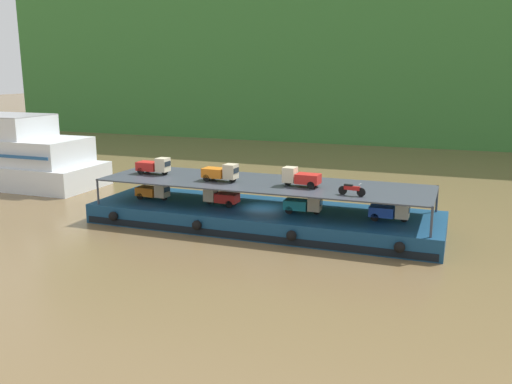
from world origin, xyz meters
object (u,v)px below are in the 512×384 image
mini_truck_upper_stern (154,166)px  mini_truck_lower_mid (304,204)px  mini_truck_upper_fore (301,177)px  motorcycle_upper_port (352,189)px  passenger_ferry_upstream (3,155)px  mini_truck_lower_aft (221,196)px  mini_truck_upper_mid (221,172)px  cargo_barge (262,217)px  mini_truck_lower_stern (153,191)px  mini_truck_lower_fore (390,211)px

mini_truck_upper_stern → mini_truck_lower_mid: bearing=-2.1°
mini_truck_upper_fore → motorcycle_upper_port: size_ratio=1.47×
mini_truck_upper_stern → passenger_ferry_upstream: bearing=164.7°
mini_truck_lower_aft → motorcycle_upper_port: size_ratio=1.45×
passenger_ferry_upstream → mini_truck_upper_mid: bearing=-13.5°
cargo_barge → mini_truck_upper_mid: bearing=-166.7°
mini_truck_lower_mid → mini_truck_lower_stern: bearing=180.0°
cargo_barge → mini_truck_lower_mid: bearing=-7.3°
cargo_barge → mini_truck_upper_mid: size_ratio=9.60×
mini_truck_lower_mid → passenger_ferry_upstream: (-34.82, 6.49, 0.86)m
mini_truck_lower_stern → mini_truck_lower_fore: size_ratio=1.01×
mini_truck_lower_stern → mini_truck_lower_fore: (18.89, 0.18, 0.00)m
mini_truck_lower_mid → mini_truck_lower_aft: bearing=178.8°
mini_truck_lower_mid → mini_truck_upper_stern: mini_truck_upper_stern is taller
passenger_ferry_upstream → mini_truck_lower_mid: bearing=-10.6°
mini_truck_lower_stern → mini_truck_upper_fore: size_ratio=1.00×
motorcycle_upper_port → passenger_ferry_upstream: size_ratio=0.09×
mini_truck_lower_stern → mini_truck_lower_aft: 5.94m
mini_truck_lower_aft → mini_truck_lower_mid: (6.75, -0.14, 0.00)m
passenger_ferry_upstream → cargo_barge: bearing=-10.9°
mini_truck_lower_aft → mini_truck_lower_stern: bearing=-178.7°
mini_truck_lower_aft → passenger_ferry_upstream: size_ratio=0.13×
mini_truck_lower_aft → passenger_ferry_upstream: passenger_ferry_upstream is taller
mini_truck_lower_mid → mini_truck_upper_mid: mini_truck_upper_mid is taller
mini_truck_lower_aft → motorcycle_upper_port: (10.54, -1.76, 1.74)m
mini_truck_upper_mid → mini_truck_lower_fore: bearing=2.2°
mini_truck_lower_stern → mini_truck_lower_fore: bearing=0.5°
mini_truck_lower_stern → mini_truck_upper_stern: mini_truck_upper_stern is taller
mini_truck_lower_mid → mini_truck_upper_fore: (-0.26, -0.04, 2.00)m
mini_truck_lower_mid → passenger_ferry_upstream: size_ratio=0.13×
mini_truck_lower_aft → mini_truck_upper_stern: 6.40m
mini_truck_lower_aft → passenger_ferry_upstream: (-28.06, 6.36, 0.86)m
mini_truck_lower_stern → mini_truck_upper_stern: (-0.14, 0.48, 2.00)m
cargo_barge → mini_truck_lower_aft: (-3.36, -0.30, 1.44)m
mini_truck_lower_stern → motorcycle_upper_port: size_ratio=1.47×
mini_truck_upper_stern → mini_truck_upper_mid: 6.37m
mini_truck_lower_fore → mini_truck_upper_stern: bearing=179.1°
mini_truck_lower_fore → mini_truck_upper_fore: mini_truck_upper_fore is taller
mini_truck_lower_stern → mini_truck_upper_mid: bearing=-2.8°
mini_truck_upper_stern → mini_truck_upper_fore: (12.57, -0.51, 0.00)m
mini_truck_lower_mid → motorcycle_upper_port: bearing=-23.3°
mini_truck_upper_fore → mini_truck_lower_mid: bearing=7.9°
mini_truck_upper_fore → motorcycle_upper_port: 4.35m
passenger_ferry_upstream → motorcycle_upper_port: bearing=-11.9°
mini_truck_lower_stern → mini_truck_upper_stern: 2.06m
mini_truck_lower_mid → motorcycle_upper_port: (3.78, -1.63, 1.74)m
mini_truck_lower_mid → passenger_ferry_upstream: passenger_ferry_upstream is taller
mini_truck_upper_stern → mini_truck_lower_stern: bearing=-73.5°
motorcycle_upper_port → passenger_ferry_upstream: passenger_ferry_upstream is taller
cargo_barge → motorcycle_upper_port: size_ratio=14.13×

